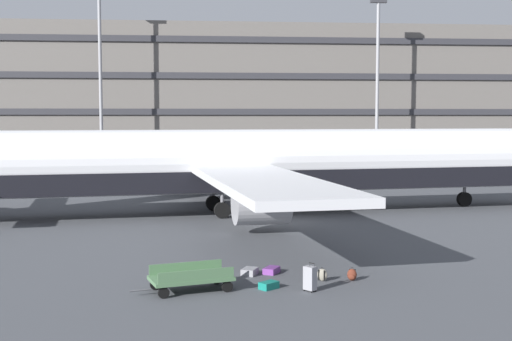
{
  "coord_description": "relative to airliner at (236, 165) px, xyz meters",
  "views": [
    {
      "loc": [
        -4.31,
        -35.45,
        5.6
      ],
      "look_at": [
        -1.41,
        -2.96,
        3.0
      ],
      "focal_mm": 47.25,
      "sensor_mm": 36.0,
      "label": 1
    }
  ],
  "objects": [
    {
      "name": "baggage_cart",
      "position": [
        -2.47,
        -17.22,
        -2.43
      ],
      "size": [
        3.36,
        1.98,
        0.82
      ],
      "color": "#4C724C",
      "rests_on": "ground_plane"
    },
    {
      "name": "backpack_orange",
      "position": [
        3.01,
        -16.33,
        -2.66
      ],
      "size": [
        0.39,
        0.36,
        0.46
      ],
      "color": "#592619",
      "rests_on": "ground_plane"
    },
    {
      "name": "suitcase_scuffed",
      "position": [
        0.39,
        -15.0,
        -2.75
      ],
      "size": [
        0.7,
        0.8,
        0.22
      ],
      "color": "#72388C",
      "rests_on": "ground_plane"
    },
    {
      "name": "suitcase_large",
      "position": [
        1.34,
        -17.59,
        -2.43
      ],
      "size": [
        0.45,
        0.46,
        0.92
      ],
      "color": "gray",
      "rests_on": "ground_plane"
    },
    {
      "name": "terminal_structure",
      "position": [
        2.03,
        50.07,
        5.4
      ],
      "size": [
        174.53,
        21.82,
        16.51
      ],
      "color": "#605B56",
      "rests_on": "ground_plane"
    },
    {
      "name": "ground_plane",
      "position": [
        2.03,
        -3.19,
        -2.86
      ],
      "size": [
        600.0,
        600.0,
        0.0
      ],
      "primitive_type": "plane",
      "color": "#424449"
    },
    {
      "name": "suitcase_black",
      "position": [
        0.06,
        -17.17,
        -2.74
      ],
      "size": [
        0.72,
        0.69,
        0.24
      ],
      "color": "#147266",
      "rests_on": "ground_plane"
    },
    {
      "name": "light_mast_left",
      "position": [
        -12.36,
        34.73,
        9.04
      ],
      "size": [
        1.8,
        0.5,
        20.47
      ],
      "color": "gray",
      "rests_on": "ground_plane"
    },
    {
      "name": "airliner",
      "position": [
        0.0,
        0.0,
        0.0
      ],
      "size": [
        43.32,
        35.28,
        10.39
      ],
      "color": "silver",
      "rests_on": "ground_plane"
    },
    {
      "name": "suitcase_silver",
      "position": [
        -0.41,
        -15.16,
        -2.74
      ],
      "size": [
        0.68,
        0.78,
        0.23
      ],
      "color": "gray",
      "rests_on": "ground_plane"
    },
    {
      "name": "light_mast_center_left",
      "position": [
        17.75,
        34.73,
        8.16
      ],
      "size": [
        1.8,
        0.5,
        18.77
      ],
      "color": "gray",
      "rests_on": "ground_plane"
    },
    {
      "name": "backpack_red",
      "position": [
        2.0,
        -16.27,
        -2.65
      ],
      "size": [
        0.41,
        0.34,
        0.48
      ],
      "color": "gray",
      "rests_on": "ground_plane"
    }
  ]
}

